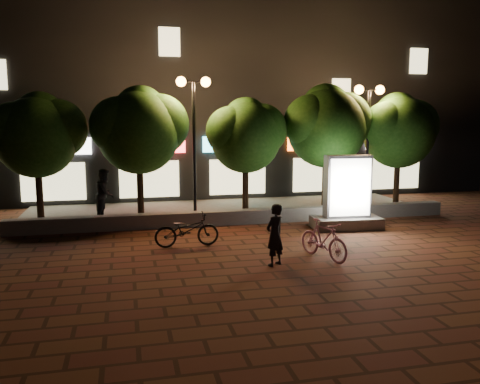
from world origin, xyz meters
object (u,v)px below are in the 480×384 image
object	(u,v)px
tree_mid	(246,133)
street_lamp_left	(194,111)
rider	(275,235)
pedestrian	(105,194)
tree_far_right	(399,128)
scooter_pink	(324,240)
street_lamp_right	(369,115)
scooter_parked	(187,230)
tree_right	(327,123)
ad_kiosk	(347,199)
tree_far_left	(38,132)
tree_left	(140,127)

from	to	relation	value
tree_mid	street_lamp_left	world-z (taller)	street_lamp_left
rider	pedestrian	xyz separation A→B (m)	(-4.46, 6.73, 0.21)
tree_far_right	scooter_pink	size ratio (longest dim) A/B	2.67
street_lamp_right	scooter_parked	world-z (taller)	street_lamp_right
street_lamp_right	rider	distance (m)	9.14
tree_right	scooter_parked	distance (m)	8.05
tree_far_right	scooter_parked	world-z (taller)	tree_far_right
rider	tree_mid	bearing A→B (deg)	-130.91
street_lamp_right	ad_kiosk	xyz separation A→B (m)	(-2.12, -2.72, -2.87)
tree_mid	rider	bearing A→B (deg)	-97.50
tree_right	rider	world-z (taller)	tree_right
tree_far_right	ad_kiosk	distance (m)	5.28
scooter_pink	tree_mid	bearing A→B (deg)	75.16
rider	ad_kiosk	bearing A→B (deg)	-169.13
rider	tree_far_right	bearing A→B (deg)	-171.59
tree_far_right	rider	size ratio (longest dim) A/B	2.94
tree_far_left	scooter_pink	distance (m)	10.63
street_lamp_left	pedestrian	size ratio (longest dim) A/B	2.77
street_lamp_left	street_lamp_right	distance (m)	7.00
tree_left	ad_kiosk	distance (m)	7.84
tree_left	rider	bearing A→B (deg)	-64.64
tree_far_left	tree_right	size ratio (longest dim) A/B	0.91
rider	pedestrian	distance (m)	8.07
tree_far_left	street_lamp_left	size ratio (longest dim) A/B	0.89
tree_far_left	scooter_parked	xyz separation A→B (m)	(4.65, -4.20, -2.79)
tree_far_left	pedestrian	distance (m)	3.15
tree_left	tree_mid	xyz separation A→B (m)	(4.00, -0.00, -0.23)
tree_right	pedestrian	bearing A→B (deg)	179.15
street_lamp_right	scooter_parked	xyz separation A→B (m)	(-7.80, -3.93, -3.39)
street_lamp_right	tree_far_left	bearing A→B (deg)	178.79
rider	tree_far_left	bearing A→B (deg)	-78.27
tree_far_left	pedestrian	bearing A→B (deg)	3.39
tree_right	ad_kiosk	xyz separation A→B (m)	(-0.47, -2.99, -2.55)
tree_far_right	scooter_parked	bearing A→B (deg)	-155.82
tree_far_left	tree_left	size ratio (longest dim) A/B	0.95
tree_far_left	ad_kiosk	bearing A→B (deg)	-16.13
rider	scooter_parked	size ratio (longest dim) A/B	0.85
street_lamp_left	scooter_parked	world-z (taller)	street_lamp_left
tree_left	scooter_parked	world-z (taller)	tree_left
tree_left	tree_right	xyz separation A→B (m)	(7.30, 0.00, 0.12)
tree_left	street_lamp_right	world-z (taller)	street_lamp_right
tree_left	tree_right	size ratio (longest dim) A/B	0.97
ad_kiosk	tree_mid	bearing A→B (deg)	133.47
tree_far_left	tree_mid	world-z (taller)	tree_far_left
tree_left	pedestrian	size ratio (longest dim) A/B	2.62
tree_far_left	tree_left	bearing A→B (deg)	0.00
tree_far_right	tree_right	bearing A→B (deg)	180.00
tree_right	street_lamp_left	world-z (taller)	street_lamp_left
tree_mid	tree_far_right	size ratio (longest dim) A/B	0.95
tree_mid	street_lamp_left	distance (m)	2.22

